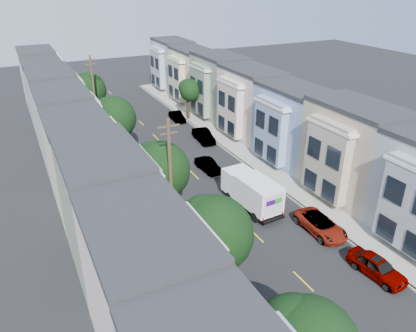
{
  "coord_description": "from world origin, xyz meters",
  "views": [
    {
      "loc": [
        -15.29,
        -22.46,
        18.94
      ],
      "look_at": [
        0.21,
        9.15,
        2.2
      ],
      "focal_mm": 35.0,
      "sensor_mm": 36.0,
      "label": 1
    }
  ],
  "objects_px": {
    "parked_left_b": "(254,312)",
    "utility_pole_near": "(171,184)",
    "fedex_truck": "(252,191)",
    "tree_b": "(213,235)",
    "lead_sedan": "(208,166)",
    "tree_far_r": "(190,91)",
    "tree_d": "(113,119)",
    "parked_left_c": "(203,248)",
    "parked_right_b": "(321,225)",
    "parked_right_d": "(177,117)",
    "parked_right_a": "(377,267)",
    "tree_e": "(88,90)",
    "parked_left_d": "(152,183)",
    "utility_pole_far": "(95,96)",
    "tree_c": "(159,171)",
    "parked_right_c": "(204,136)"
  },
  "relations": [
    {
      "from": "parked_right_c",
      "to": "lead_sedan",
      "type": "bearing_deg",
      "value": -108.38
    },
    {
      "from": "parked_left_d",
      "to": "parked_right_a",
      "type": "xyz_separation_m",
      "value": [
        9.8,
        -18.65,
        0.1
      ]
    },
    {
      "from": "parked_left_c",
      "to": "parked_left_d",
      "type": "height_order",
      "value": "parked_left_c"
    },
    {
      "from": "fedex_truck",
      "to": "lead_sedan",
      "type": "distance_m",
      "value": 8.42
    },
    {
      "from": "tree_b",
      "to": "parked_left_c",
      "type": "xyz_separation_m",
      "value": [
        1.4,
        4.29,
        -4.37
      ]
    },
    {
      "from": "lead_sedan",
      "to": "parked_right_d",
      "type": "height_order",
      "value": "parked_right_d"
    },
    {
      "from": "parked_left_b",
      "to": "utility_pole_near",
      "type": "bearing_deg",
      "value": 93.25
    },
    {
      "from": "lead_sedan",
      "to": "parked_right_c",
      "type": "height_order",
      "value": "parked_right_c"
    },
    {
      "from": "parked_left_b",
      "to": "parked_right_c",
      "type": "xyz_separation_m",
      "value": [
        9.8,
        27.41,
        0.03
      ]
    },
    {
      "from": "utility_pole_far",
      "to": "lead_sedan",
      "type": "relative_size",
      "value": 2.65
    },
    {
      "from": "utility_pole_far",
      "to": "parked_right_c",
      "type": "distance_m",
      "value": 14.47
    },
    {
      "from": "tree_c",
      "to": "fedex_truck",
      "type": "distance_m",
      "value": 8.89
    },
    {
      "from": "parked_left_c",
      "to": "parked_right_a",
      "type": "bearing_deg",
      "value": -32.07
    },
    {
      "from": "utility_pole_near",
      "to": "parked_left_b",
      "type": "bearing_deg",
      "value": -81.56
    },
    {
      "from": "utility_pole_near",
      "to": "lead_sedan",
      "type": "bearing_deg",
      "value": 51.85
    },
    {
      "from": "fedex_truck",
      "to": "utility_pole_near",
      "type": "bearing_deg",
      "value": -171.03
    },
    {
      "from": "lead_sedan",
      "to": "tree_b",
      "type": "bearing_deg",
      "value": -119.2
    },
    {
      "from": "tree_c",
      "to": "parked_right_d",
      "type": "relative_size",
      "value": 1.96
    },
    {
      "from": "tree_b",
      "to": "tree_d",
      "type": "bearing_deg",
      "value": 90.0
    },
    {
      "from": "tree_e",
      "to": "parked_left_d",
      "type": "height_order",
      "value": "tree_e"
    },
    {
      "from": "parked_left_b",
      "to": "parked_right_d",
      "type": "distance_m",
      "value": 37.41
    },
    {
      "from": "tree_b",
      "to": "lead_sedan",
      "type": "height_order",
      "value": "tree_b"
    },
    {
      "from": "parked_left_c",
      "to": "parked_right_b",
      "type": "relative_size",
      "value": 0.99
    },
    {
      "from": "parked_right_d",
      "to": "parked_right_a",
      "type": "bearing_deg",
      "value": -87.78
    },
    {
      "from": "utility_pole_far",
      "to": "parked_right_b",
      "type": "xyz_separation_m",
      "value": [
        11.2,
        -29.88,
        -4.48
      ]
    },
    {
      "from": "utility_pole_far",
      "to": "parked_right_a",
      "type": "distance_m",
      "value": 37.67
    },
    {
      "from": "tree_far_r",
      "to": "fedex_truck",
      "type": "bearing_deg",
      "value": -101.44
    },
    {
      "from": "utility_pole_far",
      "to": "fedex_truck",
      "type": "height_order",
      "value": "utility_pole_far"
    },
    {
      "from": "tree_c",
      "to": "parked_left_c",
      "type": "relative_size",
      "value": 1.56
    },
    {
      "from": "tree_b",
      "to": "tree_c",
      "type": "xyz_separation_m",
      "value": [
        -0.0,
        9.31,
        0.06
      ]
    },
    {
      "from": "utility_pole_far",
      "to": "parked_right_d",
      "type": "bearing_deg",
      "value": 3.43
    },
    {
      "from": "tree_d",
      "to": "parked_left_c",
      "type": "height_order",
      "value": "tree_d"
    },
    {
      "from": "lead_sedan",
      "to": "parked_left_d",
      "type": "height_order",
      "value": "same"
    },
    {
      "from": "tree_b",
      "to": "parked_left_c",
      "type": "height_order",
      "value": "tree_b"
    },
    {
      "from": "parked_left_d",
      "to": "fedex_truck",
      "type": "bearing_deg",
      "value": -46.8
    },
    {
      "from": "tree_b",
      "to": "fedex_truck",
      "type": "xyz_separation_m",
      "value": [
        8.19,
        8.65,
        -3.35
      ]
    },
    {
      "from": "tree_b",
      "to": "parked_left_d",
      "type": "bearing_deg",
      "value": 84.92
    },
    {
      "from": "tree_b",
      "to": "utility_pole_near",
      "type": "xyz_separation_m",
      "value": [
        0.0,
        6.79,
        0.11
      ]
    },
    {
      "from": "tree_c",
      "to": "lead_sedan",
      "type": "xyz_separation_m",
      "value": [
        8.02,
        7.69,
        -4.47
      ]
    },
    {
      "from": "tree_c",
      "to": "tree_d",
      "type": "distance_m",
      "value": 14.29
    },
    {
      "from": "utility_pole_near",
      "to": "parked_left_c",
      "type": "distance_m",
      "value": 5.32
    },
    {
      "from": "fedex_truck",
      "to": "parked_left_b",
      "type": "relative_size",
      "value": 1.23
    },
    {
      "from": "tree_far_r",
      "to": "tree_d",
      "type": "bearing_deg",
      "value": -143.41
    },
    {
      "from": "lead_sedan",
      "to": "parked_left_c",
      "type": "xyz_separation_m",
      "value": [
        -6.62,
        -12.71,
        0.04
      ]
    },
    {
      "from": "parked_right_a",
      "to": "parked_right_d",
      "type": "relative_size",
      "value": 1.18
    },
    {
      "from": "lead_sedan",
      "to": "parked_left_b",
      "type": "height_order",
      "value": "parked_left_b"
    },
    {
      "from": "fedex_truck",
      "to": "lead_sedan",
      "type": "bearing_deg",
      "value": 87.3
    },
    {
      "from": "tree_b",
      "to": "parked_left_d",
      "type": "xyz_separation_m",
      "value": [
        1.4,
        15.76,
        -4.41
      ]
    },
    {
      "from": "lead_sedan",
      "to": "utility_pole_near",
      "type": "bearing_deg",
      "value": -132.09
    },
    {
      "from": "tree_e",
      "to": "utility_pole_near",
      "type": "bearing_deg",
      "value": -90.0
    }
  ]
}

